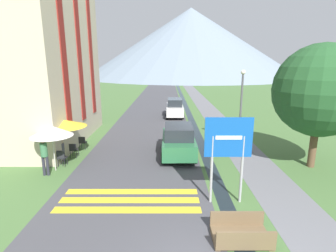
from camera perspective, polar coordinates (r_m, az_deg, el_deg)
ground_plane at (r=25.98m, az=2.14°, el=1.98°), size 160.00×160.00×0.00m
road at (r=35.84m, az=-2.47°, el=5.21°), size 6.40×60.00×0.01m
footpath at (r=36.10m, az=7.28°, el=5.18°), size 2.20×60.00×0.01m
drainage_channel at (r=35.88m, az=3.46°, el=5.21°), size 0.60×60.00×0.00m
crosswalk_marking at (r=10.75m, az=-8.41°, el=-15.68°), size 5.44×1.84×0.01m
mountain_distant at (r=100.36m, az=4.85°, el=17.51°), size 76.71×76.71×24.22m
hotel_building at (r=19.38m, az=-26.82°, el=15.64°), size 5.86×10.04×11.91m
road_sign at (r=9.89m, az=12.88°, el=-4.44°), size 1.75×0.11×3.34m
footbridge at (r=8.81m, az=15.51°, el=-21.63°), size 1.70×1.10×0.65m
parked_car_near at (r=15.02m, az=2.22°, el=-3.14°), size 1.92×4.11×1.82m
parked_car_far at (r=25.95m, az=1.40°, el=4.01°), size 1.71×4.11×1.82m
cafe_chair_middle at (r=15.71m, az=-19.94°, el=-4.74°), size 0.40×0.40×0.85m
cafe_chair_near_left at (r=14.62m, az=-22.23°, el=-6.30°), size 0.40×0.40×0.85m
cafe_chair_near_right at (r=14.80m, az=-22.62°, el=-6.10°), size 0.40×0.40×0.85m
cafe_chair_far_right at (r=16.94m, az=-18.16°, el=-3.28°), size 0.40×0.40×0.85m
cafe_umbrella_front_white at (r=13.80m, az=-24.06°, el=-0.99°), size 1.99×1.99×2.30m
cafe_umbrella_middle_yellow at (r=15.51m, az=-21.80°, el=0.54°), size 2.45×2.45×2.19m
person_standing_terrace at (r=13.65m, az=-25.38°, el=-5.58°), size 0.32×0.32×1.82m
person_seated_near at (r=15.43m, az=-22.24°, el=-4.68°), size 0.32×0.32×1.20m
person_seated_far at (r=16.51m, az=-21.11°, el=-3.30°), size 0.32×0.32×1.26m
streetlamp at (r=16.48m, az=15.59°, el=4.92°), size 0.28×0.28×4.84m
tree_by_path at (r=14.77m, az=30.22°, el=6.66°), size 4.51×4.51×6.19m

